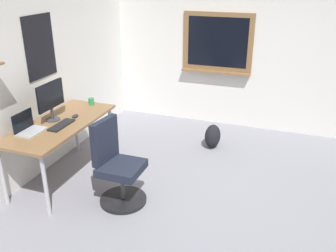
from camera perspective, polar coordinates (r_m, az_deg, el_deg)
ground_plane at (r=4.13m, az=9.06°, el=-12.80°), size 5.20×5.20×0.00m
wall_back at (r=4.59m, az=-21.54°, el=7.64°), size 5.00×0.30×2.60m
wall_right at (r=5.89m, az=14.51°, el=11.65°), size 0.22×5.00×2.60m
desk at (r=4.54m, az=-16.32°, el=-0.27°), size 1.53×0.67×0.74m
office_chair at (r=4.07m, az=-7.91°, el=-6.45°), size 0.52×0.52×0.95m
laptop at (r=4.34m, az=-20.79°, el=-0.20°), size 0.31×0.21×0.23m
monitor_primary at (r=4.51m, az=-17.65°, el=4.05°), size 0.46×0.17×0.46m
keyboard at (r=4.41m, az=-16.11°, el=0.14°), size 0.37×0.13×0.02m
computer_mouse at (r=4.61m, az=-14.14°, el=1.50°), size 0.10×0.06×0.03m
coffee_mug at (r=4.99m, az=-11.76°, el=3.75°), size 0.08×0.08×0.09m
backpack at (r=5.38m, az=6.90°, el=-1.56°), size 0.32×0.22×0.34m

